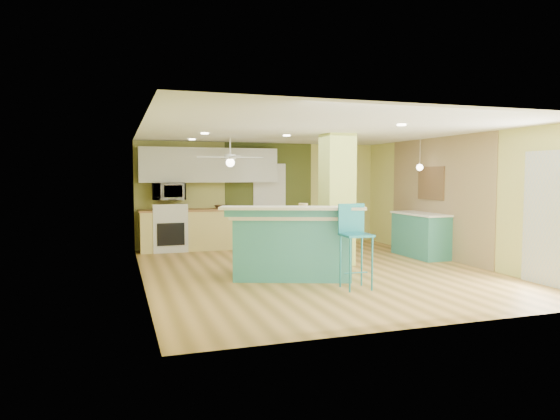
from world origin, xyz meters
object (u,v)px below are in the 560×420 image
(side_counter, at_px, (420,235))
(fruit_bowl, at_px, (222,207))
(bar_stool, at_px, (354,232))
(peninsula, at_px, (292,244))
(canister, at_px, (303,209))

(side_counter, distance_m, fruit_bowl, 4.49)
(bar_stool, bearing_deg, side_counter, 41.68)
(peninsula, height_order, bar_stool, bar_stool)
(bar_stool, bearing_deg, peninsula, 123.87)
(peninsula, height_order, canister, canister)
(side_counter, bearing_deg, canister, -159.85)
(bar_stool, distance_m, canister, 1.18)
(peninsula, bearing_deg, bar_stool, -38.35)
(peninsula, relative_size, canister, 13.32)
(fruit_bowl, height_order, canister, canister)
(peninsula, xyz_separation_m, fruit_bowl, (-0.47, 3.56, 0.42))
(side_counter, relative_size, canister, 7.88)
(fruit_bowl, bearing_deg, side_counter, -32.44)
(peninsula, height_order, side_counter, peninsula)
(side_counter, height_order, fruit_bowl, fruit_bowl)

